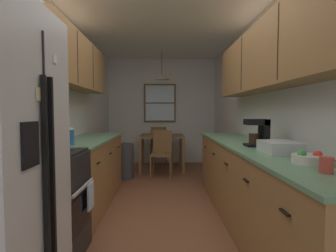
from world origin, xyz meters
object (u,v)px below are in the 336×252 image
mug_by_coffeemaker (327,165)px  dish_rack (279,147)px  dining_chair_near (162,151)px  trash_bin (125,161)px  storage_canister (69,137)px  dining_chair_far (159,143)px  microwave_over_range (24,57)px  coffee_maker (259,132)px  table_serving_bowl (162,134)px  fruit_bowl (309,158)px  dining_table (162,141)px  stove_range (43,206)px

mug_by_coffeemaker → dish_rack: (0.06, 0.73, 0.00)m
dining_chair_near → mug_by_coffeemaker: bearing=-74.0°
trash_bin → storage_canister: 2.16m
dining_chair_far → mug_by_coffeemaker: 4.80m
microwave_over_range → coffee_maker: size_ratio=1.98×
dining_chair_near → dish_rack: 2.90m
microwave_over_range → table_serving_bowl: bearing=72.2°
dining_chair_near → fruit_bowl: 3.33m
dining_table → coffee_maker: coffee_maker is taller
dining_chair_far → fruit_bowl: 4.55m
stove_range → mug_by_coffeemaker: stove_range is taller
stove_range → microwave_over_range: (-0.11, 0.00, 1.23)m
dish_rack → table_serving_bowl: dish_rack is taller
microwave_over_range → storage_canister: (0.11, 0.65, -0.71)m
dining_chair_near → microwave_over_range: bearing=-112.0°
trash_bin → coffee_maker: size_ratio=2.33×
microwave_over_range → mug_by_coffeemaker: microwave_over_range is taller
stove_range → dining_table: 3.52m
coffee_maker → mug_by_coffeemaker: (-0.04, -1.16, -0.10)m
microwave_over_range → dining_chair_near: microwave_over_range is taller
dining_table → dining_chair_far: 0.65m
coffee_maker → dish_rack: coffee_maker is taller
table_serving_bowl → dish_rack: bearing=-72.7°
dining_table → microwave_over_range: bearing=-108.1°
microwave_over_range → dining_chair_near: 3.20m
dining_chair_near → storage_canister: (-1.00, -2.10, 0.49)m
microwave_over_range → dish_rack: size_ratio=1.65×
coffee_maker → mug_by_coffeemaker: size_ratio=2.47×
microwave_over_range → stove_range: bearing=-0.0°
dining_chair_far → fruit_bowl: bearing=-75.9°
dining_chair_far → table_serving_bowl: size_ratio=5.32×
microwave_over_range → fruit_bowl: microwave_over_range is taller
dining_table → table_serving_bowl: 0.15m
dining_chair_far → trash_bin: dining_chair_far is taller
dining_table → dining_chair_near: size_ratio=1.03×
microwave_over_range → dish_rack: 2.27m
stove_range → dish_rack: size_ratio=3.24×
stove_range → dish_rack: 2.08m
dining_table → dish_rack: bearing=-72.6°
microwave_over_range → dining_table: (1.10, 3.38, -1.06)m
trash_bin → dining_table: bearing=44.9°
storage_canister → dish_rack: (2.03, -0.57, -0.04)m
dining_chair_far → dish_rack: size_ratio=2.65×
fruit_bowl → mug_by_coffeemaker: bearing=-101.3°
trash_bin → dish_rack: dish_rack is taller
dining_table → mug_by_coffeemaker: bearing=-76.4°
dining_chair_near → dining_chair_far: 1.26m
dining_chair_near → mug_by_coffeemaker: size_ratio=7.84×
stove_range → fruit_bowl: (2.02, -0.39, 0.46)m
dining_table → fruit_bowl: size_ratio=4.00×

